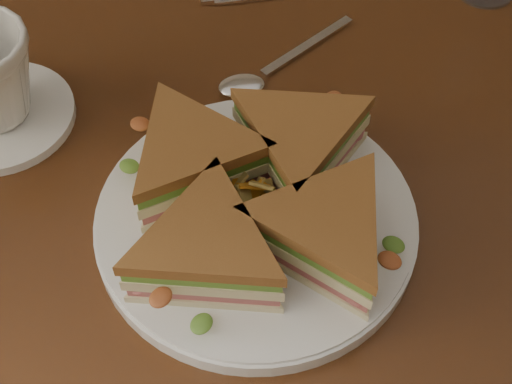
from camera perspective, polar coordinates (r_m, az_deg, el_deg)
table at (r=0.76m, az=2.53°, el=-0.94°), size 1.20×0.80×0.75m
plate at (r=0.62m, az=-0.00°, el=-2.33°), size 0.28×0.28×0.02m
sandwich_wedges at (r=0.59m, az=-0.00°, el=-0.29°), size 0.30×0.30×0.06m
crisps_mound at (r=0.59m, az=-0.00°, el=-0.52°), size 0.09×0.09×0.05m
spoon at (r=0.74m, az=0.17°, el=9.24°), size 0.17×0.10×0.01m
saucer at (r=0.75m, az=-19.79°, el=5.73°), size 0.15×0.15×0.01m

